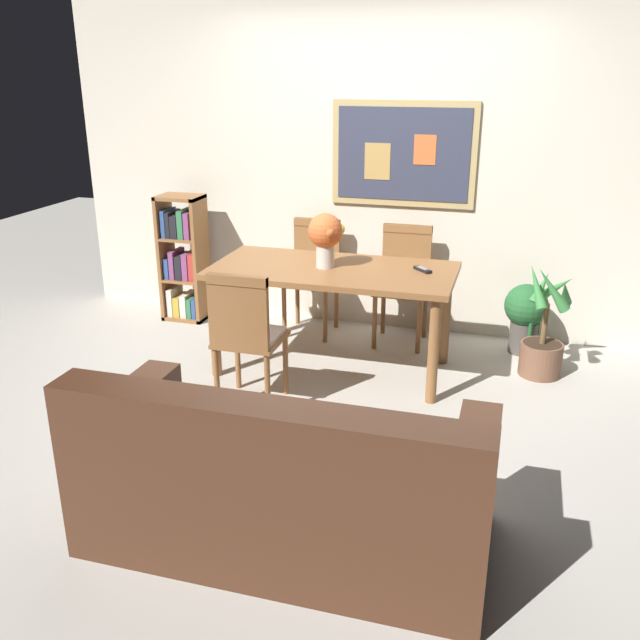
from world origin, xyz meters
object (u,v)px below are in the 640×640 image
(dining_table, at_px, (333,281))
(dining_chair_far_right, at_px, (404,275))
(leather_couch, at_px, (284,486))
(potted_palm, at_px, (543,338))
(bookshelf, at_px, (184,261))
(dining_chair_near_left, at_px, (245,329))
(tv_remote, at_px, (423,270))
(dining_chair_far_left, at_px, (314,267))
(potted_ivy, at_px, (526,313))
(flower_vase, at_px, (326,235))

(dining_table, xyz_separation_m, dining_chair_far_right, (0.38, 0.71, -0.12))
(leather_couch, bearing_deg, potted_palm, 63.47)
(bookshelf, bearing_deg, dining_table, -24.67)
(dining_table, xyz_separation_m, bookshelf, (-1.50, 0.69, -0.15))
(dining_chair_near_left, xyz_separation_m, tv_remote, (0.96, 0.82, 0.23))
(dining_table, bearing_deg, dining_chair_far_left, 116.29)
(potted_ivy, bearing_deg, potted_palm, -71.98)
(dining_table, distance_m, potted_palm, 1.52)
(dining_chair_far_right, xyz_separation_m, leather_couch, (-0.07, -2.67, -0.22))
(potted_ivy, bearing_deg, leather_couch, -110.65)
(dining_chair_far_right, relative_size, dining_chair_far_left, 1.00)
(dining_chair_near_left, distance_m, leather_couch, 1.41)
(leather_couch, relative_size, bookshelf, 1.69)
(potted_palm, bearing_deg, dining_chair_far_right, 159.20)
(dining_table, bearing_deg, bookshelf, 155.33)
(flower_vase, height_order, tv_remote, flower_vase)
(dining_chair_far_right, distance_m, bookshelf, 1.88)
(leather_couch, distance_m, tv_remote, 2.12)
(leather_couch, bearing_deg, dining_table, 99.04)
(potted_palm, height_order, tv_remote, potted_palm)
(dining_chair_near_left, relative_size, flower_vase, 2.44)
(dining_table, xyz_separation_m, potted_ivy, (1.31, 0.70, -0.35))
(dining_table, relative_size, dining_chair_far_right, 1.84)
(dining_table, distance_m, dining_chair_far_right, 0.82)
(bookshelf, relative_size, flower_vase, 2.85)
(leather_couch, distance_m, flower_vase, 2.10)
(dining_chair_near_left, bearing_deg, potted_palm, 30.04)
(flower_vase, xyz_separation_m, tv_remote, (0.66, 0.09, -0.22))
(bookshelf, bearing_deg, leather_couch, -55.61)
(dining_chair_far_right, xyz_separation_m, tv_remote, (0.23, -0.62, 0.23))
(tv_remote, bearing_deg, dining_chair_far_right, 109.98)
(leather_couch, bearing_deg, bookshelf, 124.39)
(dining_chair_near_left, relative_size, leather_couch, 0.51)
(bookshelf, height_order, tv_remote, bookshelf)
(dining_chair_far_right, bearing_deg, flower_vase, -121.31)
(bookshelf, distance_m, potted_palm, 2.98)
(leather_couch, relative_size, tv_remote, 12.64)
(leather_couch, xyz_separation_m, potted_ivy, (1.00, 2.66, 0.00))
(tv_remote, bearing_deg, potted_palm, 14.52)
(tv_remote, bearing_deg, potted_ivy, 40.79)
(leather_couch, bearing_deg, potted_ivy, 69.35)
(potted_ivy, bearing_deg, dining_chair_near_left, -139.34)
(dining_chair_far_left, bearing_deg, leather_couch, -75.95)
(dining_table, bearing_deg, tv_remote, 8.53)
(dining_table, relative_size, potted_ivy, 3.11)
(dining_chair_far_right, distance_m, flower_vase, 0.94)
(bookshelf, bearing_deg, tv_remote, -15.87)
(dining_chair_far_right, distance_m, dining_chair_far_left, 0.74)
(dining_chair_near_left, distance_m, bookshelf, 1.82)
(dining_chair_far_right, height_order, tv_remote, dining_chair_far_right)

